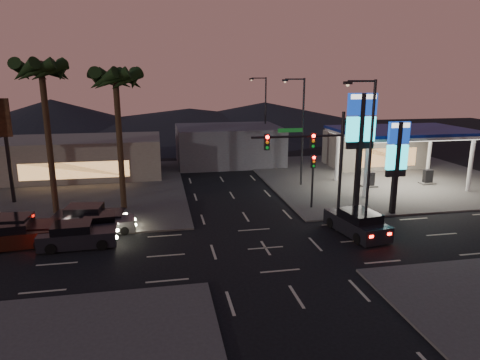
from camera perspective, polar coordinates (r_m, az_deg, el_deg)
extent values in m
plane|color=black|center=(26.42, 3.42, -9.04)|extent=(140.00, 140.00, 0.00)
cube|color=#47443F|center=(46.47, 17.86, 0.47)|extent=(24.00, 24.00, 0.12)
cube|color=#47443F|center=(42.04, -24.12, -1.45)|extent=(24.00, 24.00, 0.12)
cylinder|color=silver|center=(37.60, 16.47, 1.35)|extent=(0.36, 0.36, 5.00)
cylinder|color=silver|center=(43.09, 28.39, 1.77)|extent=(0.36, 0.36, 5.00)
cylinder|color=silver|center=(42.91, 12.85, 3.06)|extent=(0.36, 0.36, 5.00)
cylinder|color=silver|center=(47.78, 23.92, 3.29)|extent=(0.36, 0.36, 5.00)
cube|color=silver|center=(42.19, 20.95, 6.03)|extent=(12.00, 8.00, 0.50)
cube|color=white|center=(42.23, 20.92, 5.63)|extent=(11.60, 7.60, 0.06)
cube|color=navy|center=(42.17, 20.97, 6.23)|extent=(12.20, 8.20, 0.25)
cube|color=black|center=(41.48, 16.90, 0.04)|extent=(0.80, 0.50, 1.40)
cube|color=black|center=(44.56, 23.75, 0.38)|extent=(0.80, 0.50, 1.40)
cube|color=#726B5B|center=(51.35, 17.34, 3.94)|extent=(10.00, 6.00, 4.00)
cube|color=black|center=(33.05, 15.59, 3.28)|extent=(0.35, 0.35, 9.00)
cube|color=navy|center=(32.61, 16.01, 9.68)|extent=(2.20, 0.30, 1.60)
cube|color=white|center=(32.58, 16.07, 10.65)|extent=(1.98, 0.32, 0.35)
cube|color=#1AF0FB|center=(32.77, 15.80, 6.55)|extent=(2.20, 0.30, 1.80)
cube|color=black|center=(32.93, 15.67, 4.48)|extent=(2.09, 0.28, 0.50)
cube|color=black|center=(33.57, 20.06, 1.36)|extent=(0.35, 0.35, 7.00)
cube|color=navy|center=(33.13, 20.44, 5.93)|extent=(1.60, 0.30, 1.60)
cube|color=white|center=(33.07, 20.52, 6.87)|extent=(1.44, 0.32, 0.35)
cube|color=#1AF0FB|center=(33.40, 20.18, 2.87)|extent=(1.60, 0.30, 1.80)
cube|color=black|center=(33.63, 20.02, 0.86)|extent=(1.52, 0.28, 0.50)
cylinder|color=black|center=(28.78, 13.22, 0.90)|extent=(0.20, 0.20, 8.00)
cylinder|color=black|center=(27.25, 7.70, 5.78)|extent=(6.00, 0.14, 0.14)
cube|color=#0C3F14|center=(27.04, 6.72, 6.60)|extent=(1.60, 0.05, 0.25)
cube|color=black|center=(27.62, 9.66, 5.19)|extent=(0.32, 0.25, 1.00)
sphere|color=#FF0C07|center=(27.44, 9.80, 5.82)|extent=(0.22, 0.22, 0.22)
sphere|color=orange|center=(27.48, 9.77, 5.14)|extent=(0.20, 0.20, 0.20)
sphere|color=#0CB226|center=(27.53, 9.74, 4.46)|extent=(0.20, 0.20, 0.20)
cube|color=black|center=(26.72, 3.60, 5.07)|extent=(0.32, 0.25, 1.00)
sphere|color=#FF0C07|center=(26.53, 3.69, 5.72)|extent=(0.22, 0.22, 0.22)
sphere|color=orange|center=(26.58, 3.68, 5.02)|extent=(0.20, 0.20, 0.20)
sphere|color=#0CB226|center=(26.63, 3.67, 4.32)|extent=(0.20, 0.20, 0.20)
cylinder|color=black|center=(33.73, 9.62, -0.54)|extent=(0.16, 0.16, 4.00)
cube|color=black|center=(33.34, 9.74, 2.46)|extent=(0.32, 0.25, 1.00)
sphere|color=#FF0C07|center=(33.14, 9.85, 2.96)|extent=(0.22, 0.22, 0.22)
sphere|color=orange|center=(33.20, 9.83, 2.41)|extent=(0.20, 0.20, 0.20)
sphere|color=#0CB226|center=(33.26, 9.81, 1.85)|extent=(0.20, 0.20, 0.20)
cylinder|color=black|center=(28.35, 16.92, 2.54)|extent=(0.18, 0.18, 10.00)
cylinder|color=black|center=(27.45, 15.94, 12.57)|extent=(1.80, 0.12, 0.12)
cube|color=black|center=(27.06, 14.18, 12.45)|extent=(0.50, 0.25, 0.18)
sphere|color=#FFCC8C|center=(27.06, 14.17, 12.20)|extent=(0.20, 0.20, 0.20)
cylinder|color=black|center=(40.14, 8.34, 6.15)|extent=(0.18, 0.18, 10.00)
cylinder|color=black|center=(39.51, 7.32, 13.20)|extent=(1.80, 0.12, 0.12)
cube|color=black|center=(39.24, 6.04, 13.08)|extent=(0.50, 0.25, 0.18)
sphere|color=#FFCC8C|center=(39.24, 6.03, 12.91)|extent=(0.20, 0.20, 0.20)
cylinder|color=black|center=(53.47, 3.40, 8.16)|extent=(0.18, 0.18, 10.00)
cylinder|color=black|center=(53.00, 2.51, 13.42)|extent=(1.80, 0.12, 0.12)
cube|color=black|center=(52.80, 1.53, 13.32)|extent=(0.50, 0.25, 0.18)
sphere|color=#FFCC8C|center=(52.80, 1.53, 13.19)|extent=(0.20, 0.20, 0.20)
cylinder|color=black|center=(33.60, -15.72, 4.48)|extent=(0.44, 0.44, 10.20)
sphere|color=black|center=(33.20, -16.31, 13.19)|extent=(0.90, 0.90, 0.90)
cone|color=black|center=(33.11, -13.98, 12.81)|extent=(0.90, 2.74, 1.91)
cone|color=black|center=(34.05, -14.56, 12.80)|extent=(2.57, 2.57, 1.91)
cone|color=black|center=(34.50, -16.08, 12.71)|extent=(2.74, 0.90, 1.91)
cone|color=black|center=(34.21, -17.70, 12.59)|extent=(2.57, 2.57, 1.91)
cone|color=black|center=(33.34, -18.55, 12.52)|extent=(0.90, 2.74, 1.91)
cone|color=black|center=(32.38, -18.07, 12.53)|extent=(2.57, 2.57, 1.91)
cone|color=black|center=(31.91, -16.48, 12.64)|extent=(2.74, 0.90, 1.91)
cone|color=black|center=(32.22, -14.75, 12.75)|extent=(2.57, 2.57, 1.91)
cylinder|color=black|center=(34.34, -24.11, 4.49)|extent=(0.44, 0.44, 10.80)
sphere|color=black|center=(34.00, -25.02, 13.49)|extent=(0.90, 0.90, 0.90)
cone|color=black|center=(33.72, -22.77, 13.20)|extent=(0.90, 2.74, 1.91)
cone|color=black|center=(34.70, -23.10, 13.16)|extent=(2.57, 2.57, 1.91)
cone|color=black|center=(35.27, -24.47, 13.02)|extent=(2.74, 0.90, 1.91)
cone|color=black|center=(35.11, -26.10, 12.86)|extent=(2.57, 2.57, 1.91)
cone|color=black|center=(34.33, -27.12, 12.76)|extent=(0.90, 2.74, 1.91)
cone|color=black|center=(33.34, -26.91, 12.80)|extent=(2.57, 2.57, 1.91)
cone|color=black|center=(32.74, -25.51, 12.95)|extent=(2.74, 0.90, 1.91)
cone|color=black|center=(32.90, -23.76, 13.12)|extent=(2.57, 2.57, 1.91)
cylinder|color=black|center=(39.13, -28.35, 1.46)|extent=(0.30, 0.30, 6.00)
cube|color=#726B5B|center=(46.98, -20.39, 2.83)|extent=(16.00, 8.00, 4.00)
cube|color=#4C4C51|center=(50.87, -1.57, 4.70)|extent=(12.00, 9.00, 4.40)
cone|color=black|center=(85.99, -23.76, 7.82)|extent=(40.00, 40.00, 6.00)
cone|color=black|center=(86.55, 3.32, 8.65)|extent=(50.00, 50.00, 5.00)
cone|color=black|center=(84.20, -6.73, 8.10)|extent=(60.00, 60.00, 4.00)
cube|color=black|center=(28.21, -20.73, -7.20)|extent=(4.59, 2.05, 0.93)
cube|color=black|center=(28.06, -21.47, -6.04)|extent=(2.32, 1.82, 0.67)
cylinder|color=black|center=(28.93, -17.62, -6.92)|extent=(0.67, 0.27, 0.66)
cylinder|color=black|center=(27.30, -17.91, -8.20)|extent=(0.67, 0.27, 0.66)
cylinder|color=black|center=(29.35, -23.27, -7.12)|extent=(0.67, 0.27, 0.66)
cylinder|color=black|center=(27.75, -23.90, -8.38)|extent=(0.67, 0.27, 0.66)
sphere|color=#FFF2BF|center=(28.52, -16.05, -6.45)|extent=(0.23, 0.23, 0.23)
sphere|color=#FFF2BF|center=(27.36, -16.19, -7.33)|extent=(0.23, 0.23, 0.23)
cube|color=#FF140A|center=(29.16, -25.03, -6.62)|extent=(0.09, 0.26, 0.14)
cube|color=#FF140A|center=(28.03, -25.55, -7.48)|extent=(0.09, 0.26, 0.14)
cube|color=black|center=(29.76, -27.82, -6.81)|extent=(4.85, 2.43, 0.96)
cube|color=black|center=(29.63, -28.57, -5.68)|extent=(2.51, 2.03, 0.69)
cylinder|color=black|center=(30.41, -24.71, -6.53)|extent=(0.70, 0.32, 0.68)
cylinder|color=black|center=(28.73, -25.17, -7.74)|extent=(0.70, 0.32, 0.68)
sphere|color=#FFF2BF|center=(29.94, -23.22, -6.04)|extent=(0.23, 0.23, 0.23)
sphere|color=#FFF2BF|center=(28.75, -23.48, -6.88)|extent=(0.23, 0.23, 0.23)
cube|color=#5A5A5D|center=(30.01, -17.62, -5.83)|extent=(4.08, 2.03, 0.81)
cube|color=black|center=(29.85, -18.21, -4.89)|extent=(2.11, 1.71, 0.58)
cylinder|color=black|center=(30.78, -15.23, -5.58)|extent=(0.59, 0.27, 0.57)
cylinder|color=black|center=(29.35, -15.14, -6.54)|extent=(0.59, 0.27, 0.57)
cylinder|color=black|center=(30.87, -19.91, -5.88)|extent=(0.59, 0.27, 0.57)
cylinder|color=black|center=(29.44, -20.06, -6.85)|extent=(0.59, 0.27, 0.57)
sphere|color=#FFF2BF|center=(30.50, -13.90, -5.14)|extent=(0.20, 0.20, 0.20)
sphere|color=#FFF2BF|center=(29.48, -13.79, -5.80)|extent=(0.20, 0.20, 0.20)
cube|color=#FF140A|center=(30.61, -21.32, -5.49)|extent=(0.09, 0.23, 0.13)
cube|color=#FF140A|center=(29.60, -21.48, -6.16)|extent=(0.09, 0.23, 0.13)
cube|color=black|center=(31.42, -19.36, -4.93)|extent=(4.82, 2.44, 0.95)
cube|color=black|center=(31.31, -20.02, -3.83)|extent=(2.50, 2.03, 0.68)
cylinder|color=black|center=(31.97, -16.37, -4.83)|extent=(0.70, 0.32, 0.67)
cylinder|color=black|center=(30.32, -17.04, -5.90)|extent=(0.70, 0.32, 0.67)
cylinder|color=black|center=(32.71, -21.45, -4.82)|extent=(0.70, 0.32, 0.67)
cylinder|color=black|center=(31.10, -22.38, -5.86)|extent=(0.70, 0.32, 0.67)
sphere|color=#FFF2BF|center=(31.47, -15.00, -4.43)|extent=(0.23, 0.23, 0.23)
sphere|color=#FFF2BF|center=(30.29, -15.41, -5.18)|extent=(0.23, 0.23, 0.23)
cube|color=#FF140A|center=(32.61, -23.06, -4.29)|extent=(0.11, 0.27, 0.15)
cube|color=#FF140A|center=(31.48, -23.77, -4.99)|extent=(0.11, 0.27, 0.15)
cube|color=black|center=(30.61, -27.66, -6.17)|extent=(5.10, 2.43, 1.02)
cube|color=black|center=(30.52, -28.40, -4.97)|extent=(2.61, 2.09, 0.73)
cylinder|color=black|center=(31.02, -24.26, -6.05)|extent=(0.74, 0.32, 0.72)
cylinder|color=black|center=(29.31, -25.35, -7.30)|extent=(0.74, 0.32, 0.72)
sphere|color=#FFF2BF|center=(30.39, -22.85, -5.63)|extent=(0.25, 0.25, 0.25)
sphere|color=#FFF2BF|center=(29.17, -23.55, -6.50)|extent=(0.25, 0.25, 0.25)
cube|color=black|center=(29.45, 15.25, -5.80)|extent=(2.82, 5.17, 1.00)
cube|color=black|center=(28.98, 15.71, -4.75)|extent=(2.26, 2.72, 0.72)
cylinder|color=black|center=(30.24, 12.05, -5.60)|extent=(0.38, 0.75, 0.71)
cylinder|color=black|center=(31.25, 15.01, -5.13)|extent=(0.38, 0.75, 0.71)
cylinder|color=black|center=(27.83, 15.46, -7.54)|extent=(0.38, 0.75, 0.71)
cylinder|color=black|center=(28.93, 18.55, -6.94)|extent=(0.38, 0.75, 0.71)
cube|color=#FF140A|center=(27.18, 17.09, -7.22)|extent=(0.29, 0.13, 0.16)
cube|color=#FF140A|center=(27.97, 19.30, -6.79)|extent=(0.29, 0.13, 0.16)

